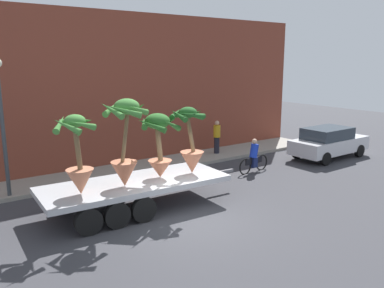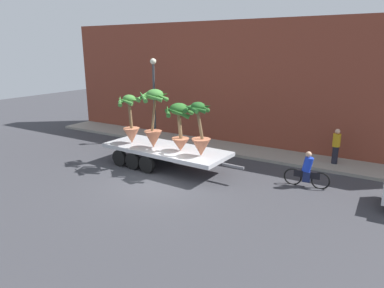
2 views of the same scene
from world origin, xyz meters
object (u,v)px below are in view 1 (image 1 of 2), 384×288
(potted_palm_rear, at_px, (125,142))
(potted_palm_middle, at_px, (78,159))
(flatbed_trailer, at_px, (128,189))
(parked_car, at_px, (329,142))
(street_lamp, at_px, (1,110))
(potted_palm_front, at_px, (190,144))
(pedestrian_near_gate, at_px, (217,136))
(cyclist, at_px, (254,157))
(potted_palm_extra, at_px, (159,142))

(potted_palm_rear, height_order, potted_palm_middle, potted_palm_rear)
(flatbed_trailer, height_order, parked_car, parked_car)
(potted_palm_middle, bearing_deg, street_lamp, 109.70)
(flatbed_trailer, bearing_deg, street_lamp, 130.78)
(potted_palm_front, height_order, street_lamp, street_lamp)
(potted_palm_middle, distance_m, pedestrian_near_gate, 9.98)
(flatbed_trailer, bearing_deg, potted_palm_front, -7.28)
(potted_palm_rear, relative_size, potted_palm_front, 1.17)
(potted_palm_front, bearing_deg, parked_car, 6.04)
(flatbed_trailer, relative_size, potted_palm_middle, 3.01)
(potted_palm_front, height_order, parked_car, potted_palm_front)
(potted_palm_rear, xyz_separation_m, potted_palm_front, (2.48, -0.00, -0.35))
(parked_car, height_order, pedestrian_near_gate, pedestrian_near_gate)
(potted_palm_middle, distance_m, street_lamp, 4.09)
(potted_palm_middle, height_order, potted_palm_front, potted_palm_middle)
(potted_palm_front, relative_size, cyclist, 1.28)
(parked_car, distance_m, street_lamp, 15.01)
(potted_palm_front, xyz_separation_m, cyclist, (4.35, 1.28, -1.38))
(flatbed_trailer, distance_m, potted_palm_rear, 1.66)
(potted_palm_extra, distance_m, pedestrian_near_gate, 7.57)
(potted_palm_rear, relative_size, potted_palm_middle, 1.15)
(potted_palm_extra, xyz_separation_m, cyclist, (5.50, 1.10, -1.56))
(flatbed_trailer, height_order, potted_palm_rear, potted_palm_rear)
(potted_palm_rear, bearing_deg, flatbed_trailer, 55.18)
(street_lamp, bearing_deg, flatbed_trailer, -49.22)
(potted_palm_middle, xyz_separation_m, pedestrian_near_gate, (8.85, 4.50, -1.00))
(parked_car, bearing_deg, flatbed_trailer, -176.58)
(street_lamp, bearing_deg, cyclist, -14.49)
(potted_palm_middle, bearing_deg, potted_palm_front, -1.18)
(street_lamp, bearing_deg, potted_palm_front, -35.54)
(potted_palm_rear, bearing_deg, potted_palm_extra, 7.96)
(potted_palm_extra, bearing_deg, parked_car, 4.35)
(potted_palm_rear, xyz_separation_m, potted_palm_extra, (1.32, 0.18, -0.16))
(potted_palm_extra, distance_m, cyclist, 5.83)
(potted_palm_rear, relative_size, street_lamp, 0.57)
(potted_palm_middle, bearing_deg, potted_palm_rear, -3.04)
(flatbed_trailer, xyz_separation_m, potted_palm_rear, (-0.20, -0.29, 1.62))
(potted_palm_front, height_order, cyclist, potted_palm_front)
(potted_palm_rear, xyz_separation_m, street_lamp, (-2.80, 3.77, 0.84))
(flatbed_trailer, xyz_separation_m, cyclist, (6.62, 0.99, -0.10))
(potted_palm_middle, distance_m, potted_palm_front, 3.96)
(potted_palm_middle, distance_m, cyclist, 8.50)
(potted_palm_extra, distance_m, street_lamp, 5.55)
(potted_palm_middle, height_order, street_lamp, street_lamp)
(potted_palm_extra, bearing_deg, pedestrian_near_gate, 36.04)
(potted_palm_middle, relative_size, pedestrian_near_gate, 1.40)
(potted_palm_front, distance_m, potted_palm_extra, 1.19)
(cyclist, height_order, street_lamp, street_lamp)
(flatbed_trailer, height_order, potted_palm_middle, potted_palm_middle)
(parked_car, bearing_deg, street_lamp, 169.14)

